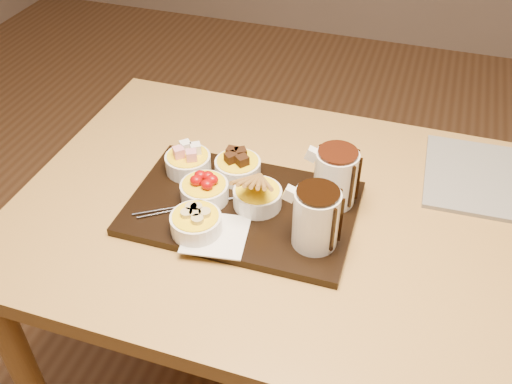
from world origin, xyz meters
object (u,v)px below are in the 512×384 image
(dining_table, at_px, (300,245))
(pitcher_milk_chocolate, at_px, (335,178))
(newspaper, at_px, (502,181))
(serving_board, at_px, (242,208))
(bowl_strawberries, at_px, (205,192))
(pitcher_dark_chocolate, at_px, (316,219))

(dining_table, height_order, pitcher_milk_chocolate, pitcher_milk_chocolate)
(dining_table, bearing_deg, newspaper, 30.25)
(serving_board, xyz_separation_m, pitcher_milk_chocolate, (0.17, 0.07, 0.07))
(serving_board, bearing_deg, pitcher_milk_chocolate, 21.80)
(bowl_strawberries, bearing_deg, pitcher_dark_chocolate, -12.03)
(dining_table, height_order, bowl_strawberries, bowl_strawberries)
(pitcher_dark_chocolate, bearing_deg, dining_table, 115.13)
(dining_table, relative_size, serving_board, 2.61)
(bowl_strawberries, distance_m, newspaper, 0.65)
(bowl_strawberries, xyz_separation_m, pitcher_milk_chocolate, (0.25, 0.08, 0.04))
(dining_table, xyz_separation_m, pitcher_dark_chocolate, (0.05, -0.10, 0.18))
(bowl_strawberries, bearing_deg, dining_table, 12.19)
(bowl_strawberries, height_order, pitcher_dark_chocolate, pitcher_dark_chocolate)
(serving_board, distance_m, bowl_strawberries, 0.08)
(dining_table, xyz_separation_m, bowl_strawberries, (-0.20, -0.04, 0.14))
(bowl_strawberries, height_order, newspaper, bowl_strawberries)
(bowl_strawberries, relative_size, pitcher_milk_chocolate, 0.84)
(pitcher_dark_chocolate, relative_size, newspaper, 0.36)
(dining_table, xyz_separation_m, newspaper, (0.39, 0.23, 0.10))
(newspaper, bearing_deg, pitcher_milk_chocolate, -152.47)
(bowl_strawberries, xyz_separation_m, newspaper, (0.59, 0.27, -0.03))
(bowl_strawberries, relative_size, newspaper, 0.30)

